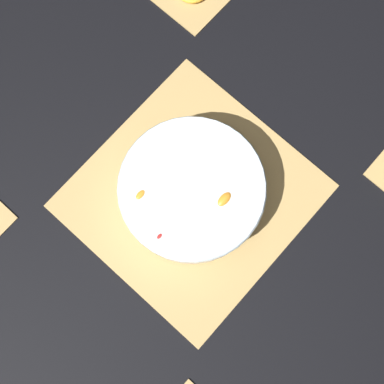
% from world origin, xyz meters
% --- Properties ---
extents(ground_plane, '(6.00, 6.00, 0.00)m').
position_xyz_m(ground_plane, '(0.00, 0.00, 0.00)').
color(ground_plane, black).
extents(bamboo_mat_center, '(0.40, 0.39, 0.01)m').
position_xyz_m(bamboo_mat_center, '(-0.00, 0.00, 0.00)').
color(bamboo_mat_center, tan).
rests_on(bamboo_mat_center, ground_plane).
extents(fruit_salad_bowl, '(0.27, 0.27, 0.08)m').
position_xyz_m(fruit_salad_bowl, '(-0.00, -0.00, 0.05)').
color(fruit_salad_bowl, silver).
rests_on(fruit_salad_bowl, bamboo_mat_center).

